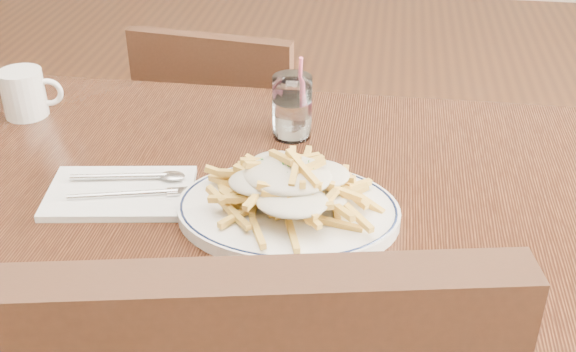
% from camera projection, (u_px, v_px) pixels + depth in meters
% --- Properties ---
extents(table, '(1.20, 0.80, 0.75)m').
position_uv_depth(table, '(256.00, 242.00, 1.12)').
color(table, black).
rests_on(table, ground).
extents(chair_far, '(0.41, 0.41, 0.80)m').
position_uv_depth(chair_far, '(229.00, 157.00, 1.79)').
color(chair_far, black).
rests_on(chair_far, ground).
extents(fries_plate, '(0.38, 0.34, 0.02)m').
position_uv_depth(fries_plate, '(288.00, 211.00, 1.04)').
color(fries_plate, white).
rests_on(fries_plate, table).
extents(loaded_fries, '(0.29, 0.27, 0.07)m').
position_uv_depth(loaded_fries, '(288.00, 183.00, 1.01)').
color(loaded_fries, gold).
rests_on(loaded_fries, fries_plate).
extents(napkin, '(0.24, 0.17, 0.01)m').
position_uv_depth(napkin, '(120.00, 193.00, 1.09)').
color(napkin, white).
rests_on(napkin, table).
extents(cutlery, '(0.21, 0.11, 0.01)m').
position_uv_depth(cutlery, '(121.00, 186.00, 1.09)').
color(cutlery, silver).
rests_on(cutlery, napkin).
extents(water_glass, '(0.07, 0.07, 0.15)m').
position_uv_depth(water_glass, '(292.00, 110.00, 1.23)').
color(water_glass, white).
rests_on(water_glass, table).
extents(coffee_mug, '(0.11, 0.08, 0.09)m').
position_uv_depth(coffee_mug, '(25.00, 93.00, 1.31)').
color(coffee_mug, white).
rests_on(coffee_mug, table).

